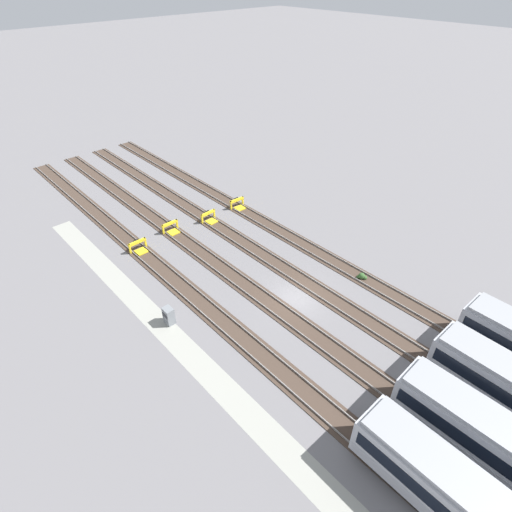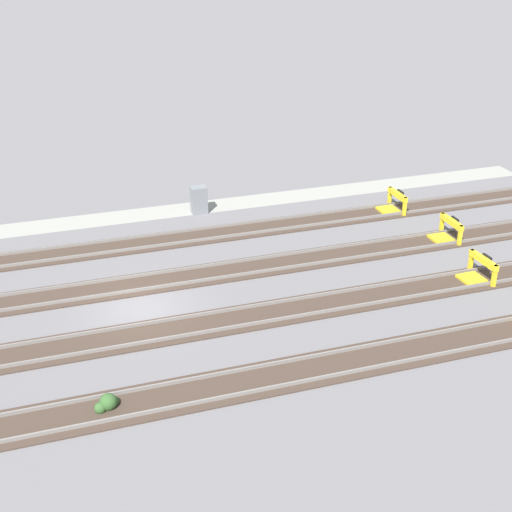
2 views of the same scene
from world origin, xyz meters
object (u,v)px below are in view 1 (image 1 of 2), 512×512
(weed_clump, at_px, (362,276))
(bumper_stop_nearest_track, at_px, (139,247))
(bumper_stop_middle_track, at_px, (210,218))
(electrical_cabinet, at_px, (169,316))
(bumper_stop_far_inner_track, at_px, (238,204))
(bumper_stop_near_inner_track, at_px, (171,228))

(weed_clump, bearing_deg, bumper_stop_nearest_track, -143.95)
(weed_clump, bearing_deg, bumper_stop_middle_track, -166.40)
(bumper_stop_nearest_track, height_order, electrical_cabinet, electrical_cabinet)
(bumper_stop_middle_track, bearing_deg, bumper_stop_far_inner_track, 91.63)
(bumper_stop_near_inner_track, bearing_deg, bumper_stop_middle_track, 76.58)
(bumper_stop_near_inner_track, xyz_separation_m, electrical_cabinet, (11.71, -7.81, 0.29))
(bumper_stop_nearest_track, xyz_separation_m, bumper_stop_middle_track, (0.26, 9.01, 0.00))
(electrical_cabinet, bearing_deg, weed_clump, 65.75)
(bumper_stop_nearest_track, relative_size, bumper_stop_near_inner_track, 1.00)
(weed_clump, bearing_deg, bumper_stop_near_inner_track, -155.15)
(bumper_stop_near_inner_track, bearing_deg, bumper_stop_far_inner_track, 83.97)
(electrical_cabinet, bearing_deg, bumper_stop_far_inner_track, 122.63)
(bumper_stop_middle_track, bearing_deg, bumper_stop_near_inner_track, -103.42)
(bumper_stop_nearest_track, distance_m, weed_clump, 22.79)
(bumper_stop_far_inner_track, bearing_deg, bumper_stop_nearest_track, -90.56)
(bumper_stop_far_inner_track, distance_m, weed_clump, 18.29)
(bumper_stop_nearest_track, bearing_deg, bumper_stop_middle_track, 88.35)
(bumper_stop_middle_track, bearing_deg, bumper_stop_nearest_track, -91.65)
(bumper_stop_near_inner_track, height_order, weed_clump, bumper_stop_near_inner_track)
(bumper_stop_nearest_track, height_order, bumper_stop_far_inner_track, same)
(bumper_stop_far_inner_track, height_order, weed_clump, bumper_stop_far_inner_track)
(bumper_stop_middle_track, height_order, weed_clump, bumper_stop_middle_track)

